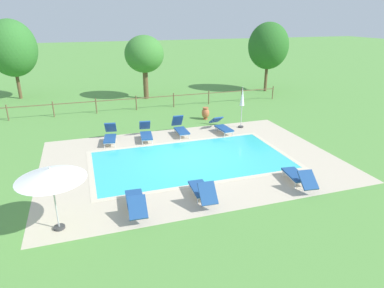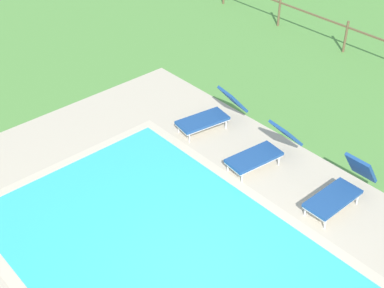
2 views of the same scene
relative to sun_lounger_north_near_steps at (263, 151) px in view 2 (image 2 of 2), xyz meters
The scene contains 7 objects.
ground_plane 3.79m from the sun_lounger_north_near_steps, 66.94° to the right, with size 160.00×160.00×0.00m, color #599342.
pool_deck_paving 3.79m from the sun_lounger_north_near_steps, 66.94° to the right, with size 13.52×9.39×0.01m, color beige.
swimming_pool_water 3.79m from the sun_lounger_north_near_steps, 66.94° to the right, with size 8.90×4.77×0.01m, color #38C6D1.
pool_coping_rim 3.79m from the sun_lounger_north_near_steps, 66.94° to the right, with size 9.38×5.25×0.01m.
sun_lounger_north_near_steps is the anchor object (origin of this frame).
sun_lounger_south_near_corner 1.91m from the sun_lounger_north_near_steps, behind, with size 0.89×1.95×0.97m.
sun_lounger_south_far 2.03m from the sun_lounger_north_near_steps, ahead, with size 0.61×1.81×1.02m.
Camera 2 is at (4.82, -4.30, 7.74)m, focal length 50.02 mm.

